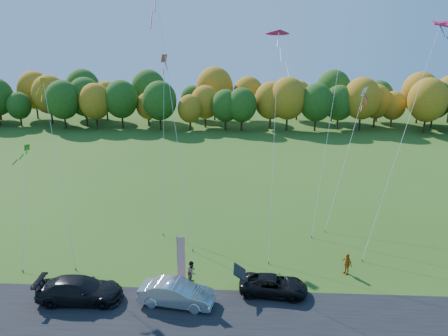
{
  "coord_description": "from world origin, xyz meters",
  "views": [
    {
      "loc": [
        1.81,
        -28.25,
        17.66
      ],
      "look_at": [
        0.0,
        6.0,
        7.0
      ],
      "focal_mm": 35.0,
      "sensor_mm": 36.0,
      "label": 1
    }
  ],
  "objects_px": {
    "person_east": "(347,264)",
    "feather_flag": "(180,257)",
    "silver_sedan": "(177,293)",
    "black_suv": "(273,285)"
  },
  "relations": [
    {
      "from": "black_suv",
      "to": "silver_sedan",
      "type": "height_order",
      "value": "silver_sedan"
    },
    {
      "from": "person_east",
      "to": "feather_flag",
      "type": "height_order",
      "value": "feather_flag"
    },
    {
      "from": "black_suv",
      "to": "silver_sedan",
      "type": "bearing_deg",
      "value": 109.47
    },
    {
      "from": "person_east",
      "to": "black_suv",
      "type": "bearing_deg",
      "value": -93.88
    },
    {
      "from": "person_east",
      "to": "feather_flag",
      "type": "relative_size",
      "value": 0.39
    },
    {
      "from": "silver_sedan",
      "to": "feather_flag",
      "type": "xyz_separation_m",
      "value": [
        0.06,
        1.73,
        1.78
      ]
    },
    {
      "from": "black_suv",
      "to": "silver_sedan",
      "type": "distance_m",
      "value": 6.81
    },
    {
      "from": "black_suv",
      "to": "person_east",
      "type": "xyz_separation_m",
      "value": [
        5.73,
        3.01,
        0.17
      ]
    },
    {
      "from": "person_east",
      "to": "silver_sedan",
      "type": "bearing_deg",
      "value": -101.09
    },
    {
      "from": "feather_flag",
      "to": "person_east",
      "type": "bearing_deg",
      "value": 13.23
    }
  ]
}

